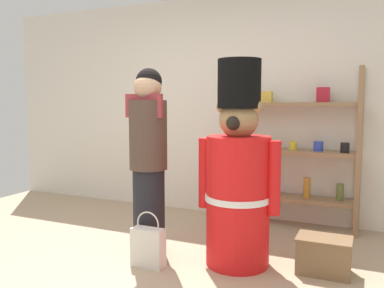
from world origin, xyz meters
The scene contains 7 objects.
ground_plane centered at (0.00, 0.00, 0.00)m, with size 6.40×6.40×0.00m, color tan.
back_wall centered at (0.00, 2.20, 1.30)m, with size 6.40×0.12×2.60m, color silver.
merchandise_shelf centered at (0.81, 1.98, 0.84)m, with size 1.38×0.35×1.70m.
teddy_bear_guard centered at (0.59, 0.72, 0.72)m, with size 0.70×0.54×1.69m.
person_shopper centered at (-0.19, 0.60, 0.87)m, with size 0.35×0.33×1.64m.
shopping_bag centered at (-0.06, 0.36, 0.17)m, with size 0.28×0.12×0.46m.
display_crate centered at (1.27, 0.82, 0.15)m, with size 0.42×0.28×0.29m.
Camera 1 is at (1.58, -2.42, 1.34)m, focal length 37.72 mm.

